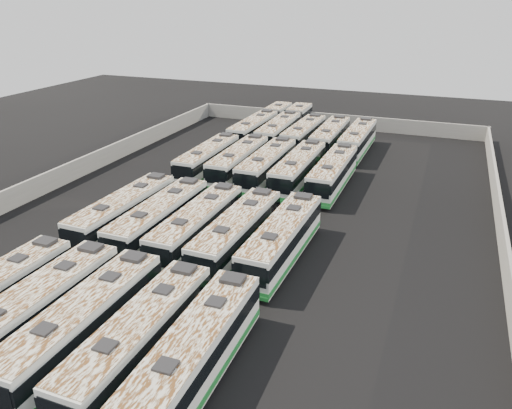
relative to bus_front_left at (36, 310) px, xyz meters
name	(u,v)px	position (x,y,z in m)	size (l,w,h in m)	color
ground	(249,214)	(5.09, 22.01, -1.87)	(140.00, 140.00, 0.00)	black
perimeter_wall	(249,203)	(5.09, 22.01, -0.77)	(45.20, 73.20, 2.20)	gray
bus_front_left	(36,310)	(0.00, 0.00, 0.00)	(2.86, 13.02, 3.67)	silver
bus_front_center	(84,324)	(3.57, -0.05, 0.00)	(2.77, 12.98, 3.66)	silver
bus_front_right	(140,338)	(7.37, 0.02, -0.04)	(2.70, 12.73, 3.59)	silver
bus_front_far_right	(194,355)	(10.93, -0.15, -0.01)	(2.95, 12.99, 3.65)	silver
bus_midfront_far_left	(124,212)	(-3.78, 14.43, -0.02)	(3.00, 12.94, 3.63)	silver
bus_midfront_left	(160,219)	(-0.06, 14.31, -0.01)	(2.76, 12.94, 3.65)	silver
bus_midfront_center	(197,226)	(3.55, 14.35, -0.03)	(2.73, 12.79, 3.60)	silver
bus_midfront_right	(237,233)	(7.23, 14.21, -0.01)	(2.97, 12.97, 3.64)	silver
bus_midfront_far_right	(282,239)	(10.95, 14.47, -0.01)	(2.96, 13.00, 3.65)	silver
bus_midback_far_left	(208,159)	(-3.80, 31.17, -0.06)	(2.77, 12.62, 3.55)	silver
bus_midback_left	(239,162)	(0.00, 31.44, -0.02)	(2.89, 12.92, 3.63)	silver
bus_midback_center	(267,166)	(3.57, 31.17, 0.01)	(2.82, 13.10, 3.69)	silver
bus_midback_right	(298,169)	(7.23, 31.22, 0.01)	(2.76, 13.08, 3.69)	silver
bus_midback_far_right	(333,173)	(11.04, 31.42, -0.02)	(2.76, 12.89, 3.63)	silver
bus_back_far_left	(262,124)	(-3.74, 49.08, -0.03)	(2.94, 19.95, 3.61)	silver
bus_back_left	(286,126)	(-0.10, 49.17, 0.00)	(3.16, 20.23, 3.66)	silver
bus_back_center	(304,135)	(3.61, 45.79, -0.05)	(2.94, 12.70, 3.57)	silver
bus_back_right	(330,137)	(7.34, 45.70, -0.02)	(2.79, 12.89, 3.63)	silver
bus_back_far_right	(357,140)	(11.04, 45.60, -0.01)	(2.85, 12.96, 3.65)	silver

